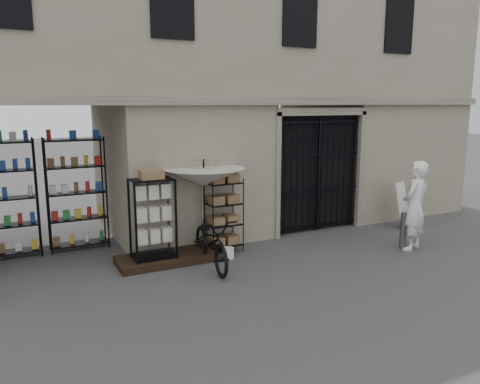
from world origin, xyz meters
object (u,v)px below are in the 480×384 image
display_cabinet (153,223)px  bicycle (211,266)px  market_umbrella (204,172)px  white_bucket (228,253)px  steel_bollard (403,231)px  easel_sign (410,206)px  shopkeeper (411,249)px  wire_rack (223,216)px

display_cabinet → bicycle: (0.98, -0.61, -0.87)m
market_umbrella → white_bucket: 1.77m
market_umbrella → steel_bollard: bearing=-22.4°
market_umbrella → bicycle: bearing=-103.8°
easel_sign → bicycle: bearing=159.0°
easel_sign → white_bucket: bearing=156.0°
shopkeeper → display_cabinet: bearing=-40.7°
white_bucket → bicycle: 0.61m
steel_bollard → easel_sign: bearing=39.8°
bicycle → steel_bollard: bearing=-5.4°
display_cabinet → shopkeeper: (5.42, -1.57, -0.87)m
bicycle → steel_bollard: bicycle is taller
bicycle → market_umbrella: bearing=81.9°
display_cabinet → steel_bollard: (5.27, -1.45, -0.46)m
white_bucket → steel_bollard: 3.95m
bicycle → steel_bollard: size_ratio=2.41×
display_cabinet → market_umbrella: size_ratio=0.70×
display_cabinet → shopkeeper: 5.71m
wire_rack → white_bucket: (-0.12, -0.49, -0.68)m
bicycle → steel_bollard: 4.39m
display_cabinet → steel_bollard: size_ratio=2.12×
wire_rack → bicycle: wire_rack is taller
white_bucket → bicycle: (-0.52, -0.31, -0.11)m
white_bucket → easel_sign: bearing=0.6°
wire_rack → shopkeeper: (3.80, -1.76, -0.79)m
white_bucket → steel_bollard: size_ratio=0.29×
display_cabinet → market_umbrella: bearing=-7.1°
white_bucket → steel_bollard: bearing=-16.9°
display_cabinet → shopkeeper: display_cabinet is taller
display_cabinet → easel_sign: bearing=-20.1°
steel_bollard → white_bucket: bearing=163.1°
steel_bollard → display_cabinet: bearing=164.6°
shopkeeper → easel_sign: 1.95m
display_cabinet → white_bucket: (1.50, -0.31, -0.76)m
market_umbrella → display_cabinet: bearing=-169.1°
steel_bollard → easel_sign: easel_sign is taller
wire_rack → steel_bollard: 4.02m
wire_rack → steel_bollard: size_ratio=1.98×
wire_rack → shopkeeper: wire_rack is taller
shopkeeper → easel_sign: (1.30, 1.32, 0.60)m
market_umbrella → easel_sign: 5.67m
bicycle → easel_sign: (5.73, 0.36, 0.60)m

